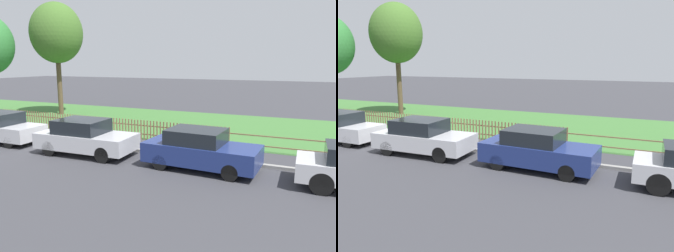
% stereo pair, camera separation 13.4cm
% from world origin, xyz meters
% --- Properties ---
extents(ground_plane, '(120.00, 120.00, 0.00)m').
position_xyz_m(ground_plane, '(0.00, 0.00, 0.00)').
color(ground_plane, '#38383D').
extents(kerb_stone, '(43.99, 0.20, 0.12)m').
position_xyz_m(kerb_stone, '(0.00, 0.10, 0.06)').
color(kerb_stone, gray).
rests_on(kerb_stone, ground).
extents(grass_strip, '(43.99, 9.67, 0.01)m').
position_xyz_m(grass_strip, '(0.00, 6.98, 0.01)').
color(grass_strip, '#3D7033').
rests_on(grass_strip, ground).
extents(park_fence, '(43.99, 0.05, 0.99)m').
position_xyz_m(park_fence, '(0.00, 2.15, 0.49)').
color(park_fence, olive).
rests_on(park_fence, ground).
extents(parked_car_black_saloon, '(4.10, 1.79, 1.44)m').
position_xyz_m(parked_car_black_saloon, '(-3.33, -1.05, 0.71)').
color(parked_car_black_saloon, '#BCBCC1').
rests_on(parked_car_black_saloon, ground).
extents(parked_car_navy_estate, '(4.20, 1.94, 1.47)m').
position_xyz_m(parked_car_navy_estate, '(1.74, -1.15, 0.74)').
color(parked_car_navy_estate, '#BCBCC1').
rests_on(parked_car_navy_estate, ground).
extents(parked_car_red_compact, '(4.16, 1.84, 1.45)m').
position_xyz_m(parked_car_red_compact, '(6.74, -1.02, 0.72)').
color(parked_car_red_compact, navy).
rests_on(parked_car_red_compact, ground).
extents(covered_motorcycle, '(1.80, 0.82, 1.00)m').
position_xyz_m(covered_motorcycle, '(5.15, 1.49, 0.61)').
color(covered_motorcycle, black).
rests_on(covered_motorcycle, ground).
extents(tree_behind_motorcycle, '(3.69, 3.69, 7.97)m').
position_xyz_m(tree_behind_motorcycle, '(-6.81, 6.87, 5.82)').
color(tree_behind_motorcycle, brown).
rests_on(tree_behind_motorcycle, ground).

